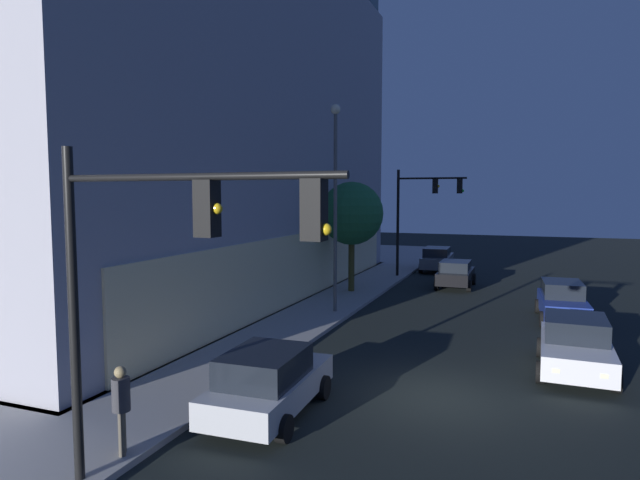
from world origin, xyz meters
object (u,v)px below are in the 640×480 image
modern_building (98,108)px  car_black (456,273)px  car_silver (268,382)px  street_lamp_sidewalk (335,185)px  sidewalk_tree (352,214)px  pedestrian_waiting (121,402)px  traffic_light_far_corner (422,202)px  car_blue (562,301)px  traffic_light_near_corner (163,254)px  car_grey (437,259)px  car_white (575,345)px

modern_building → car_black: modern_building is taller
car_silver → street_lamp_sidewalk: bearing=11.0°
sidewalk_tree → pedestrian_waiting: bearing=-176.2°
traffic_light_far_corner → car_silver: 22.94m
car_black → traffic_light_far_corner: bearing=44.8°
car_black → pedestrian_waiting: bearing=170.8°
pedestrian_waiting → car_blue: (16.47, -9.02, -0.38)m
traffic_light_near_corner → car_blue: bearing=-22.0°
street_lamp_sidewalk → car_black: street_lamp_sidewalk is taller
traffic_light_near_corner → car_grey: 31.01m
car_black → traffic_light_near_corner: bearing=175.7°
car_white → street_lamp_sidewalk: bearing=62.9°
sidewalk_tree → street_lamp_sidewalk: bearing=-170.4°
traffic_light_far_corner → car_blue: traffic_light_far_corner is taller
traffic_light_far_corner → car_white: (-16.37, -7.66, -4.02)m
car_silver → car_grey: car_grey is taller
street_lamp_sidewalk → modern_building: bearing=81.4°
traffic_light_near_corner → car_grey: (30.81, 0.21, -3.54)m
car_silver → car_white: (6.22, -7.25, 0.00)m
street_lamp_sidewalk → car_silver: (-11.04, -2.15, -4.94)m
car_grey → car_white: bearing=-160.4°
modern_building → traffic_light_far_corner: modern_building is taller
traffic_light_near_corner → sidewalk_tree: 20.59m
modern_building → car_white: bearing=-106.1°
traffic_light_near_corner → car_white: traffic_light_near_corner is taller
traffic_light_near_corner → car_black: size_ratio=1.47×
modern_building → car_silver: modern_building is taller
traffic_light_far_corner → sidewalk_tree: bearing=157.9°
car_blue → modern_building: bearing=90.0°
traffic_light_near_corner → pedestrian_waiting: (1.07, 1.92, -3.18)m
car_black → sidewalk_tree: bearing=128.2°
modern_building → car_white: 27.34m
car_white → car_blue: 7.14m
car_white → car_black: size_ratio=1.07×
pedestrian_waiting → car_white: size_ratio=0.41×
modern_building → traffic_light_near_corner: size_ratio=5.11×
modern_building → traffic_light_near_corner: 25.50m
traffic_light_far_corner → car_blue: (-9.22, -7.69, -4.01)m
modern_building → pedestrian_waiting: bearing=-136.4°
car_black → car_silver: bearing=174.2°
modern_building → pedestrian_waiting: modern_building is taller
car_white → pedestrian_waiting: bearing=136.1°
street_lamp_sidewalk → car_black: (9.09, -4.19, -4.96)m
street_lamp_sidewalk → car_blue: 10.90m
car_white → car_silver: bearing=130.6°
traffic_light_near_corner → car_black: 24.65m
car_silver → car_black: (20.13, -2.03, -0.02)m
modern_building → car_silver: (-13.34, -17.38, -9.47)m
car_silver → car_blue: size_ratio=0.99×
sidewalk_tree → car_grey: 11.43m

